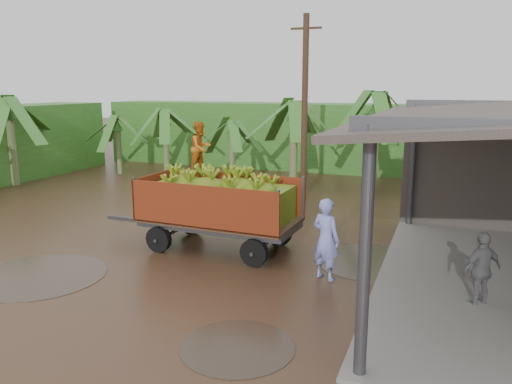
{
  "coord_description": "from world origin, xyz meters",
  "views": [
    {
      "loc": [
        6.36,
        -10.94,
        4.52
      ],
      "look_at": [
        1.41,
        1.8,
        1.62
      ],
      "focal_mm": 35.0,
      "sensor_mm": 36.0,
      "label": 1
    }
  ],
  "objects_px": {
    "banana_trailer": "(219,203)",
    "utility_pole": "(305,109)",
    "man_blue": "(326,239)",
    "man_grey": "(482,270)"
  },
  "relations": [
    {
      "from": "banana_trailer",
      "to": "utility_pole",
      "type": "distance_m",
      "value": 7.18
    },
    {
      "from": "man_blue",
      "to": "man_grey",
      "type": "height_order",
      "value": "man_blue"
    },
    {
      "from": "banana_trailer",
      "to": "utility_pole",
      "type": "height_order",
      "value": "utility_pole"
    },
    {
      "from": "utility_pole",
      "to": "man_blue",
      "type": "bearing_deg",
      "value": -70.45
    },
    {
      "from": "banana_trailer",
      "to": "man_blue",
      "type": "xyz_separation_m",
      "value": [
        3.32,
        -1.15,
        -0.34
      ]
    },
    {
      "from": "banana_trailer",
      "to": "man_grey",
      "type": "xyz_separation_m",
      "value": [
        6.69,
        -1.51,
        -0.51
      ]
    },
    {
      "from": "man_grey",
      "to": "utility_pole",
      "type": "distance_m",
      "value": 10.72
    },
    {
      "from": "banana_trailer",
      "to": "utility_pole",
      "type": "bearing_deg",
      "value": 87.51
    },
    {
      "from": "man_grey",
      "to": "utility_pole",
      "type": "height_order",
      "value": "utility_pole"
    },
    {
      "from": "man_blue",
      "to": "utility_pole",
      "type": "bearing_deg",
      "value": -47.14
    }
  ]
}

